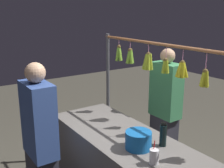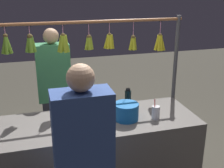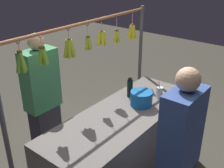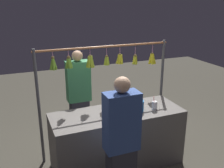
# 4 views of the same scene
# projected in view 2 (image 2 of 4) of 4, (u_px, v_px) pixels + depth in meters

# --- Properties ---
(market_counter) EXTENTS (1.94, 0.72, 0.88)m
(market_counter) POSITION_uv_depth(u_px,v_px,m) (99.00, 159.00, 2.94)
(market_counter) COLOR #66605B
(market_counter) RESTS_ON ground
(display_rack) EXTENTS (2.16, 0.13, 1.80)m
(display_rack) POSITION_uv_depth(u_px,v_px,m) (87.00, 64.00, 3.10)
(display_rack) COLOR #4C4C51
(display_rack) RESTS_ON ground
(water_bottle) EXTENTS (0.07, 0.07, 0.23)m
(water_bottle) POSITION_uv_depth(u_px,v_px,m) (128.00, 100.00, 3.00)
(water_bottle) COLOR black
(water_bottle) RESTS_ON market_counter
(blue_bucket) EXTENTS (0.24, 0.24, 0.16)m
(blue_bucket) POSITION_uv_depth(u_px,v_px,m) (126.00, 111.00, 2.79)
(blue_bucket) COLOR #165FAA
(blue_bucket) RESTS_ON market_counter
(drink_cup) EXTENTS (0.08, 0.08, 0.20)m
(drink_cup) POSITION_uv_depth(u_px,v_px,m) (156.00, 112.00, 2.81)
(drink_cup) COLOR silver
(drink_cup) RESTS_ON market_counter
(vendor_person) EXTENTS (0.39, 0.21, 1.65)m
(vendor_person) POSITION_uv_depth(u_px,v_px,m) (55.00, 97.00, 3.54)
(vendor_person) COLOR #2D2D38
(vendor_person) RESTS_ON ground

